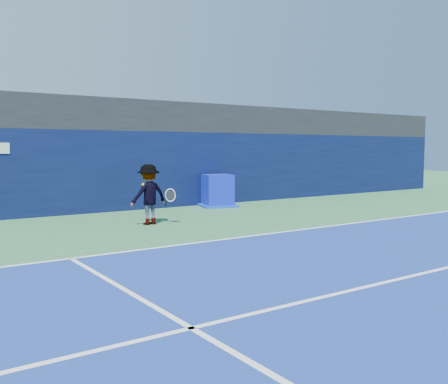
% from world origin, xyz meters
% --- Properties ---
extents(ground, '(80.00, 80.00, 0.00)m').
position_xyz_m(ground, '(0.00, 0.00, 0.00)').
color(ground, '#306C3E').
rests_on(ground, ground).
extents(baseline, '(24.00, 0.10, 0.01)m').
position_xyz_m(baseline, '(0.00, 3.00, 0.01)').
color(baseline, white).
rests_on(baseline, ground).
extents(service_line, '(24.00, 0.10, 0.01)m').
position_xyz_m(service_line, '(0.00, -2.00, 0.01)').
color(service_line, white).
rests_on(service_line, ground).
extents(stadium_band, '(36.00, 3.00, 1.20)m').
position_xyz_m(stadium_band, '(0.00, 11.50, 3.60)').
color(stadium_band, black).
rests_on(stadium_band, back_wall_assembly).
extents(back_wall_assembly, '(36.00, 1.03, 3.00)m').
position_xyz_m(back_wall_assembly, '(-0.00, 10.50, 1.50)').
color(back_wall_assembly, '#0A1238').
rests_on(back_wall_assembly, ground).
extents(equipment_cart, '(1.66, 1.66, 1.30)m').
position_xyz_m(equipment_cart, '(2.91, 9.22, 0.59)').
color(equipment_cart, '#0D18B9').
rests_on(equipment_cart, ground).
extents(tennis_player, '(1.39, 0.79, 1.86)m').
position_xyz_m(tennis_player, '(-1.49, 6.46, 0.93)').
color(tennis_player, white).
rests_on(tennis_player, ground).
extents(tennis_ball, '(0.07, 0.07, 0.07)m').
position_xyz_m(tennis_ball, '(-1.88, 6.02, 1.28)').
color(tennis_ball, '#CBE819').
rests_on(tennis_ball, ground).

